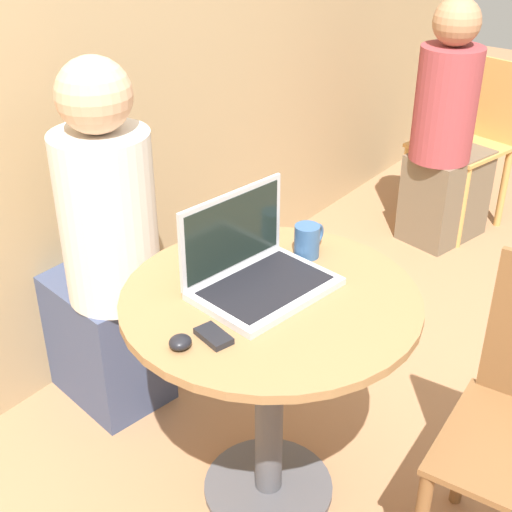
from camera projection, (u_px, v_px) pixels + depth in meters
The scene contains 10 objects.
ground_plane at pixel (268, 489), 2.21m from camera, with size 12.00×12.00×0.00m, color #9E704C.
back_wall at pixel (6, 16), 2.08m from camera, with size 7.00×0.05×2.60m.
round_table at pixel (270, 349), 1.94m from camera, with size 0.79×0.79×0.71m.
laptop at pixel (255, 270), 1.87m from camera, with size 0.39×0.30×0.25m.
cell_phone at pixel (214, 336), 1.69m from camera, with size 0.07×0.11×0.02m.
computer_mouse at pixel (180, 342), 1.65m from camera, with size 0.06×0.05×0.03m.
coffee_cup at pixel (308, 240), 2.02m from camera, with size 0.12×0.07×0.10m.
person_seated at pixel (106, 269), 2.32m from camera, with size 0.34×0.48×1.23m.
chair_background at pixel (468, 142), 3.60m from camera, with size 0.47×0.47×0.84m.
person_background at pixel (446, 143), 3.39m from camera, with size 0.47×0.35×1.19m.
Camera 1 is at (-1.26, -0.92, 1.72)m, focal length 50.00 mm.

